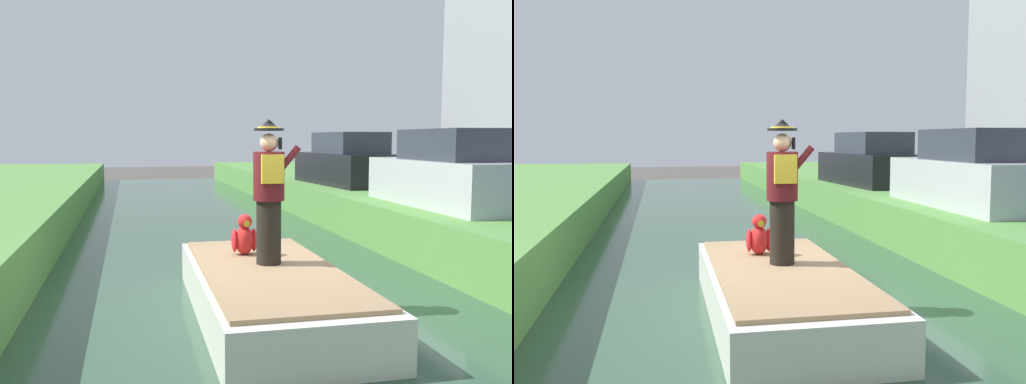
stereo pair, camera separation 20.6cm
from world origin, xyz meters
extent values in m
plane|color=#4C4742|center=(0.00, 0.00, 0.00)|extent=(80.00, 80.00, 0.00)
cube|color=#33513D|center=(0.00, 0.00, 0.05)|extent=(6.00, 48.00, 0.10)
cube|color=silver|center=(0.00, -0.46, 0.38)|extent=(1.83, 4.21, 0.56)
cube|color=#997A56|center=(0.00, -0.46, 0.69)|extent=(1.68, 3.88, 0.05)
cylinder|color=black|center=(0.05, -0.24, 1.12)|extent=(0.32, 0.32, 0.82)
cylinder|color=#561419|center=(0.05, -0.24, 1.84)|extent=(0.40, 0.40, 0.62)
cube|color=gold|center=(0.05, -0.43, 1.94)|extent=(0.28, 0.06, 0.36)
sphere|color=#DBA884|center=(0.05, -0.24, 2.27)|extent=(0.23, 0.23, 0.23)
cylinder|color=black|center=(0.05, -0.24, 2.43)|extent=(0.38, 0.38, 0.03)
cone|color=black|center=(0.05, -0.24, 2.50)|extent=(0.26, 0.26, 0.12)
cylinder|color=gold|center=(0.05, -0.24, 2.46)|extent=(0.29, 0.29, 0.02)
cylinder|color=#561419|center=(0.27, -0.28, 2.02)|extent=(0.38, 0.09, 0.43)
cube|color=black|center=(0.18, -0.30, 2.26)|extent=(0.03, 0.08, 0.15)
ellipsoid|color=red|center=(-0.14, 0.40, 0.91)|extent=(0.26, 0.32, 0.40)
sphere|color=red|center=(-0.14, 0.36, 1.18)|extent=(0.20, 0.20, 0.20)
cone|color=yellow|center=(-0.14, 0.26, 1.17)|extent=(0.09, 0.09, 0.09)
ellipsoid|color=red|center=(-0.28, 0.40, 0.91)|extent=(0.08, 0.20, 0.32)
ellipsoid|color=red|center=(0.00, 0.40, 0.91)|extent=(0.08, 0.20, 0.32)
cube|color=#B7B7BC|center=(4.50, 2.73, 1.45)|extent=(1.75, 4.02, 0.90)
cube|color=#2D333D|center=(4.50, 2.53, 2.20)|extent=(1.47, 2.22, 0.60)
cube|color=black|center=(4.50, 8.13, 1.45)|extent=(1.96, 4.10, 0.90)
cube|color=#2D333D|center=(4.50, 7.93, 2.20)|extent=(1.59, 2.29, 0.60)
camera|label=1|loc=(-1.68, -7.09, 2.31)|focal=39.14mm
camera|label=2|loc=(-1.48, -7.13, 2.31)|focal=39.14mm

